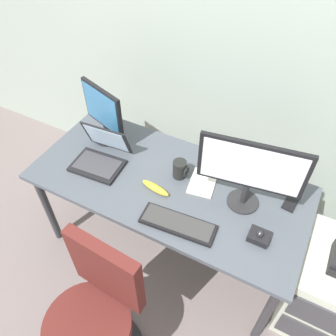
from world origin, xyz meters
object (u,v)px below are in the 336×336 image
(cell_phone, at_px, (291,202))
(banana, at_px, (155,188))
(coffee_mug, at_px, (180,169))
(trackball_mouse, at_px, (259,236))
(monitor_main, at_px, (251,170))
(office_chair, at_px, (97,320))
(monitor_side, at_px, (103,112))
(laptop, at_px, (101,155))
(keyboard, at_px, (178,224))
(file_cabinet, at_px, (326,288))
(paper_notepad, at_px, (203,183))

(cell_phone, distance_m, banana, 0.78)
(coffee_mug, xyz_separation_m, banana, (-0.08, -0.17, -0.04))
(banana, bearing_deg, trackball_mouse, -3.39)
(monitor_main, xyz_separation_m, coffee_mug, (-0.41, 0.02, -0.21))
(trackball_mouse, bearing_deg, cell_phone, 73.65)
(office_chair, height_order, monitor_side, monitor_side)
(monitor_main, relative_size, laptop, 1.68)
(coffee_mug, bearing_deg, keyboard, -65.45)
(keyboard, relative_size, coffee_mug, 3.59)
(monitor_side, relative_size, keyboard, 0.94)
(monitor_side, xyz_separation_m, coffee_mug, (0.60, -0.08, -0.16))
(banana, bearing_deg, laptop, 173.05)
(file_cabinet, height_order, keyboard, keyboard)
(file_cabinet, relative_size, laptop, 1.84)
(monitor_main, height_order, laptop, monitor_main)
(cell_phone, bearing_deg, keyboard, -132.53)
(paper_notepad, bearing_deg, coffee_mug, -176.57)
(laptop, bearing_deg, keyboard, -17.95)
(keyboard, bearing_deg, file_cabinet, 17.05)
(keyboard, relative_size, banana, 2.21)
(office_chair, relative_size, cell_phone, 6.78)
(trackball_mouse, distance_m, banana, 0.64)
(trackball_mouse, bearing_deg, coffee_mug, 159.68)
(monitor_main, distance_m, monitor_side, 1.01)
(monitor_main, distance_m, banana, 0.57)
(coffee_mug, distance_m, banana, 0.19)
(trackball_mouse, xyz_separation_m, coffee_mug, (-0.56, 0.21, 0.04))
(monitor_side, bearing_deg, cell_phone, 1.25)
(file_cabinet, relative_size, coffee_mug, 5.20)
(trackball_mouse, height_order, coffee_mug, coffee_mug)
(laptop, distance_m, paper_notepad, 0.66)
(monitor_side, height_order, trackball_mouse, monitor_side)
(coffee_mug, relative_size, banana, 0.62)
(file_cabinet, xyz_separation_m, coffee_mug, (-1.01, 0.06, 0.47))
(office_chair, xyz_separation_m, coffee_mug, (0.04, 0.88, 0.33))
(monitor_side, distance_m, laptop, 0.28)
(monitor_side, bearing_deg, banana, -26.13)
(monitor_side, bearing_deg, laptop, -64.36)
(office_chair, bearing_deg, laptop, 121.32)
(coffee_mug, distance_m, paper_notepad, 0.16)
(laptop, xyz_separation_m, cell_phone, (1.15, 0.23, -0.05))
(file_cabinet, xyz_separation_m, banana, (-1.09, -0.11, 0.43))
(office_chair, distance_m, paper_notepad, 0.95)
(laptop, xyz_separation_m, paper_notepad, (0.65, 0.13, -0.05))
(coffee_mug, xyz_separation_m, cell_phone, (0.65, 0.11, -0.05))
(office_chair, relative_size, keyboard, 2.29)
(file_cabinet, xyz_separation_m, cell_phone, (-0.36, 0.17, 0.42))
(laptop, relative_size, coffee_mug, 2.83)
(monitor_side, relative_size, cell_phone, 2.79)
(banana, bearing_deg, paper_notepad, 38.51)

